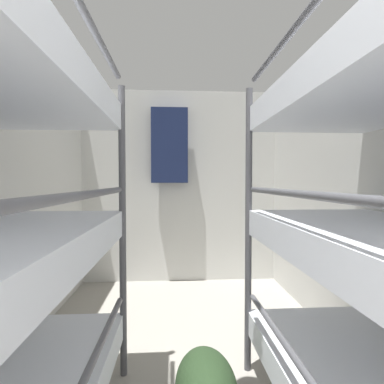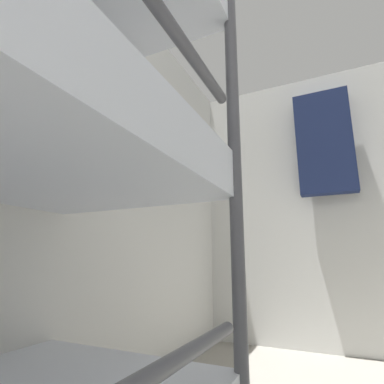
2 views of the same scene
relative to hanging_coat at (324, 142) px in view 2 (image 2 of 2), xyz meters
The scene contains 3 objects.
wall_left 2.32m from the hanging_coat, 119.35° to the right, with size 0.06×4.32×2.39m.
wall_back 0.53m from the hanging_coat, 49.55° to the left, with size 2.54×0.06×2.39m.
hanging_coat is the anchor object (origin of this frame).
Camera 2 is at (-0.13, 1.43, 0.71)m, focal length 28.00 mm.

